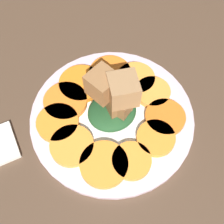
# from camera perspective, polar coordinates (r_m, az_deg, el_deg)

# --- Properties ---
(table_slab) EXTENTS (1.20, 1.20, 0.02)m
(table_slab) POSITION_cam_1_polar(r_m,az_deg,el_deg) (0.54, 0.00, -1.61)
(table_slab) COLOR #4C3828
(table_slab) RESTS_ON ground
(plate) EXTENTS (0.30, 0.30, 0.01)m
(plate) POSITION_cam_1_polar(r_m,az_deg,el_deg) (0.52, 0.00, -0.84)
(plate) COLOR silver
(plate) RESTS_ON table_slab
(carrot_slice_0) EXTENTS (0.08, 0.08, 0.01)m
(carrot_slice_0) POSITION_cam_1_polar(r_m,az_deg,el_deg) (0.51, -10.98, -2.15)
(carrot_slice_0) COLOR orange
(carrot_slice_0) RESTS_ON plate
(carrot_slice_1) EXTENTS (0.08, 0.08, 0.01)m
(carrot_slice_1) POSITION_cam_1_polar(r_m,az_deg,el_deg) (0.49, -8.14, -6.77)
(carrot_slice_1) COLOR orange
(carrot_slice_1) RESTS_ON plate
(carrot_slice_2) EXTENTS (0.08, 0.08, 0.01)m
(carrot_slice_2) POSITION_cam_1_polar(r_m,az_deg,el_deg) (0.47, -1.66, -10.54)
(carrot_slice_2) COLOR orange
(carrot_slice_2) RESTS_ON plate
(carrot_slice_3) EXTENTS (0.07, 0.07, 0.01)m
(carrot_slice_3) POSITION_cam_1_polar(r_m,az_deg,el_deg) (0.48, 4.01, -9.84)
(carrot_slice_3) COLOR orange
(carrot_slice_3) RESTS_ON plate
(carrot_slice_4) EXTENTS (0.07, 0.07, 0.01)m
(carrot_slice_4) POSITION_cam_1_polar(r_m,az_deg,el_deg) (0.50, 8.87, -5.26)
(carrot_slice_4) COLOR orange
(carrot_slice_4) RESTS_ON plate
(carrot_slice_5) EXTENTS (0.07, 0.07, 0.01)m
(carrot_slice_5) POSITION_cam_1_polar(r_m,az_deg,el_deg) (0.52, 10.72, -1.07)
(carrot_slice_5) COLOR orange
(carrot_slice_5) RESTS_ON plate
(carrot_slice_6) EXTENTS (0.07, 0.07, 0.01)m
(carrot_slice_6) POSITION_cam_1_polar(r_m,az_deg,el_deg) (0.54, 8.26, 4.02)
(carrot_slice_6) COLOR #F99539
(carrot_slice_6) RESTS_ON plate
(carrot_slice_7) EXTENTS (0.07, 0.07, 0.01)m
(carrot_slice_7) POSITION_cam_1_polar(r_m,az_deg,el_deg) (0.56, 4.84, 6.78)
(carrot_slice_7) COLOR orange
(carrot_slice_7) RESTS_ON plate
(carrot_slice_8) EXTENTS (0.08, 0.08, 0.01)m
(carrot_slice_8) POSITION_cam_1_polar(r_m,az_deg,el_deg) (0.56, -0.40, 7.88)
(carrot_slice_8) COLOR orange
(carrot_slice_8) RESTS_ON plate
(carrot_slice_9) EXTENTS (0.08, 0.08, 0.01)m
(carrot_slice_9) POSITION_cam_1_polar(r_m,az_deg,el_deg) (0.55, -6.36, 5.76)
(carrot_slice_9) COLOR orange
(carrot_slice_9) RESTS_ON plate
(carrot_slice_10) EXTENTS (0.08, 0.08, 0.01)m
(carrot_slice_10) POSITION_cam_1_polar(r_m,az_deg,el_deg) (0.53, -9.43, 2.15)
(carrot_slice_10) COLOR orange
(carrot_slice_10) RESTS_ON plate
(center_pile) EXTENTS (0.09, 0.08, 0.11)m
(center_pile) POSITION_cam_1_polar(r_m,az_deg,el_deg) (0.48, 0.47, 2.30)
(center_pile) COLOR #1E4723
(center_pile) RESTS_ON plate
(fork) EXTENTS (0.18, 0.03, 0.00)m
(fork) POSITION_cam_1_polar(r_m,az_deg,el_deg) (0.55, -2.61, 4.89)
(fork) COLOR silver
(fork) RESTS_ON plate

